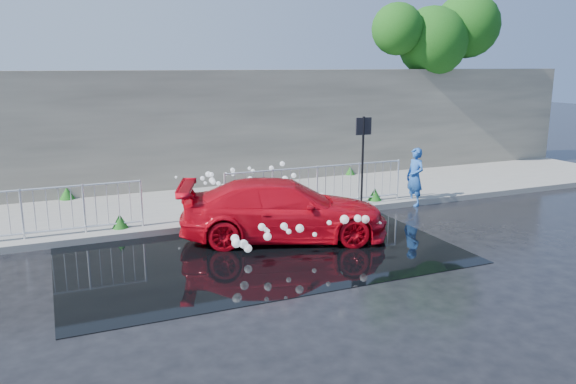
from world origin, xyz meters
name	(u,v)px	position (x,y,z in m)	size (l,w,h in m)	color
ground	(253,270)	(0.00, 0.00, 0.00)	(90.00, 90.00, 0.00)	black
pavement	(190,207)	(0.00, 5.00, 0.07)	(30.00, 4.00, 0.15)	gray
curb	(210,226)	(0.00, 3.00, 0.08)	(30.00, 0.25, 0.16)	gray
retaining_wall	(170,130)	(0.00, 7.20, 1.90)	(30.00, 0.60, 3.50)	#5F5B50
puddle	(259,251)	(0.50, 1.00, 0.01)	(8.00, 5.00, 0.01)	black
sign_post	(363,146)	(4.20, 3.10, 1.72)	(0.45, 0.06, 2.50)	black
tree	(440,34)	(9.83, 7.41, 4.85)	(5.07, 2.48, 6.38)	#332114
railing_left	(22,213)	(-4.00, 3.35, 0.74)	(5.05, 0.05, 1.10)	silver
railing_right	(317,185)	(3.00, 3.35, 0.74)	(5.05, 0.05, 1.10)	silver
weeds	(190,203)	(-0.14, 4.38, 0.33)	(12.17, 3.93, 0.44)	#174211
water_spray	(261,203)	(1.09, 2.41, 0.66)	(3.64, 5.61, 1.05)	white
red_car	(284,210)	(1.33, 1.62, 0.66)	(1.86, 4.57, 1.33)	red
person	(415,177)	(5.82, 3.00, 0.80)	(0.58, 0.38, 1.60)	#2256AC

